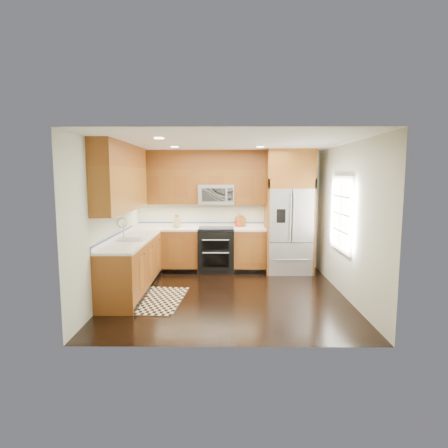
{
  "coord_description": "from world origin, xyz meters",
  "views": [
    {
      "loc": [
        -0.02,
        -6.29,
        2.04
      ],
      "look_at": [
        -0.07,
        0.6,
        1.17
      ],
      "focal_mm": 30.0,
      "sensor_mm": 36.0,
      "label": 1
    }
  ],
  "objects_px": {
    "range": "(216,250)",
    "knife_block": "(177,222)",
    "rug": "(156,300)",
    "utensil_crock": "(238,222)",
    "refrigerator": "(289,212)"
  },
  "relations": [
    {
      "from": "range",
      "to": "utensil_crock",
      "type": "xyz_separation_m",
      "value": [
        0.48,
        0.23,
        0.59
      ]
    },
    {
      "from": "rug",
      "to": "utensil_crock",
      "type": "xyz_separation_m",
      "value": [
        1.43,
        2.18,
        1.05
      ]
    },
    {
      "from": "refrigerator",
      "to": "rug",
      "type": "height_order",
      "value": "refrigerator"
    },
    {
      "from": "range",
      "to": "utensil_crock",
      "type": "bearing_deg",
      "value": 25.71
    },
    {
      "from": "refrigerator",
      "to": "knife_block",
      "type": "xyz_separation_m",
      "value": [
        -2.41,
        0.14,
        -0.25
      ]
    },
    {
      "from": "rug",
      "to": "knife_block",
      "type": "relative_size",
      "value": 5.06
    },
    {
      "from": "range",
      "to": "refrigerator",
      "type": "distance_m",
      "value": 1.76
    },
    {
      "from": "rug",
      "to": "knife_block",
      "type": "height_order",
      "value": "knife_block"
    },
    {
      "from": "rug",
      "to": "utensil_crock",
      "type": "relative_size",
      "value": 4.19
    },
    {
      "from": "range",
      "to": "knife_block",
      "type": "distance_m",
      "value": 1.04
    },
    {
      "from": "knife_block",
      "to": "utensil_crock",
      "type": "height_order",
      "value": "utensil_crock"
    },
    {
      "from": "range",
      "to": "rug",
      "type": "distance_m",
      "value": 2.22
    },
    {
      "from": "range",
      "to": "knife_block",
      "type": "height_order",
      "value": "knife_block"
    },
    {
      "from": "rug",
      "to": "range",
      "type": "bearing_deg",
      "value": 68.79
    },
    {
      "from": "range",
      "to": "refrigerator",
      "type": "height_order",
      "value": "refrigerator"
    }
  ]
}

